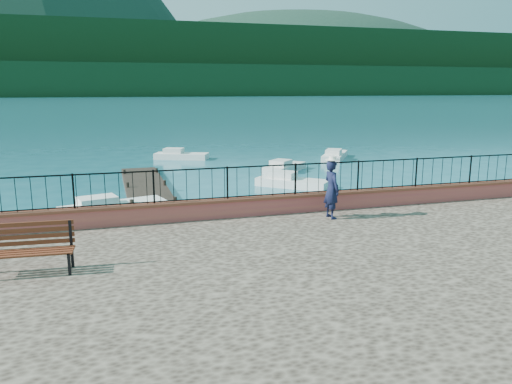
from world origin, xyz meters
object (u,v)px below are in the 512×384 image
park_bench (27,259)px  boat_5 (335,153)px  boat_0 (113,204)px  boat_4 (181,154)px  boat_1 (293,179)px  boat_2 (285,165)px  person (332,189)px

park_bench → boat_5: (17.56, 21.74, -1.12)m
park_bench → boat_5: bearing=55.0°
boat_0 → boat_5: (15.69, 11.99, 0.00)m
park_bench → boat_4: size_ratio=0.52×
boat_0 → boat_1: same height
boat_1 → boat_4: (-4.06, 12.02, 0.00)m
boat_5 → park_bench: bearing=174.6°
park_bench → boat_2: (12.22, 17.65, -1.12)m
boat_1 → boat_5: bearing=95.8°
person → boat_1: bearing=-20.6°
person → boat_5: bearing=-31.7°
park_bench → boat_0: size_ratio=0.47×
person → boat_0: size_ratio=0.42×
boat_1 → boat_4: 12.69m
boat_2 → boat_5: 6.72m
boat_4 → person: bearing=-62.2°
park_bench → boat_2: 21.50m
boat_1 → boat_4: same height
park_bench → person: 8.54m
boat_0 → boat_1: bearing=3.6°
park_bench → person: person is taller
person → boat_4: bearing=-2.5°
park_bench → boat_1: bearing=53.6°
boat_0 → boat_4: same height
park_bench → boat_0: 9.99m
boat_1 → boat_0: bearing=-118.4°
boat_0 → boat_4: bearing=56.3°
park_bench → boat_1: size_ratio=0.52×
park_bench → boat_0: park_bench is taller
boat_0 → boat_2: same height
park_bench → boat_0: (1.87, 9.75, -1.12)m
boat_5 → boat_1: bearing=176.8°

